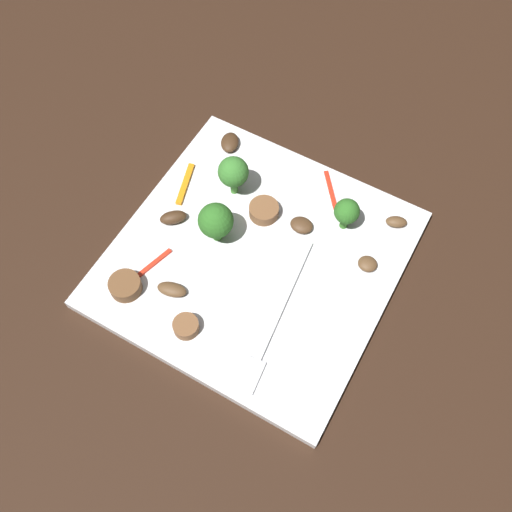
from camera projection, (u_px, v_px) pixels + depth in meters
name	position (u px, v px, depth m)	size (l,w,h in m)	color
ground_plane	(256.00, 261.00, 0.64)	(1.40, 1.40, 0.00)	black
plate	(256.00, 259.00, 0.63)	(0.29, 0.29, 0.01)	white
fork	(274.00, 324.00, 0.59)	(0.18, 0.03, 0.00)	silver
broccoli_floret_0	(347.00, 212.00, 0.62)	(0.03, 0.03, 0.04)	#347525
broccoli_floret_1	(233.00, 172.00, 0.64)	(0.03, 0.03, 0.05)	#408630
broccoli_floret_2	(214.00, 224.00, 0.61)	(0.04, 0.04, 0.05)	#347525
sausage_slice_0	(264.00, 211.00, 0.65)	(0.03, 0.03, 0.01)	brown
sausage_slice_1	(125.00, 286.00, 0.60)	(0.03, 0.03, 0.01)	brown
sausage_slice_2	(186.00, 326.00, 0.58)	(0.03, 0.03, 0.01)	brown
mushroom_0	(230.00, 142.00, 0.69)	(0.03, 0.02, 0.01)	#422B19
mushroom_1	(172.00, 289.00, 0.60)	(0.03, 0.02, 0.01)	brown
mushroom_2	(173.00, 217.00, 0.64)	(0.03, 0.02, 0.01)	#422B19
mushroom_3	(368.00, 264.00, 0.62)	(0.02, 0.02, 0.01)	brown
mushroom_4	(396.00, 222.00, 0.64)	(0.02, 0.01, 0.01)	brown
mushroom_5	(302.00, 225.00, 0.64)	(0.03, 0.02, 0.01)	#4C331E
pepper_strip_0	(155.00, 263.00, 0.62)	(0.05, 0.00, 0.00)	red
pepper_strip_1	(331.00, 190.00, 0.67)	(0.05, 0.00, 0.00)	red
pepper_strip_2	(185.00, 184.00, 0.67)	(0.06, 0.01, 0.00)	orange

